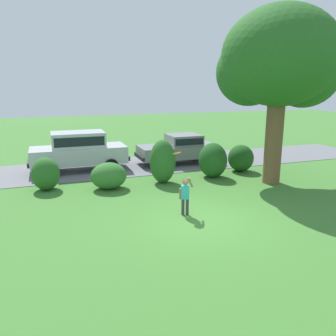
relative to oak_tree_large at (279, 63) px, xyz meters
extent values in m
plane|color=#3D752D|center=(-4.83, -2.94, -4.97)|extent=(80.00, 80.00, 0.00)
cube|color=slate|center=(-4.83, 4.87, -4.96)|extent=(28.00, 4.40, 0.02)
cylinder|color=brown|center=(-0.13, -0.19, -3.06)|extent=(0.73, 0.73, 3.83)
ellipsoid|color=#286023|center=(-0.13, -0.19, 0.26)|extent=(4.66, 4.66, 3.96)
ellipsoid|color=#286023|center=(1.15, -0.19, -0.33)|extent=(2.94, 2.94, 2.94)
ellipsoid|color=#286023|center=(-0.78, 0.92, -0.33)|extent=(2.84, 2.84, 2.84)
ellipsoid|color=#286023|center=(-9.28, 1.98, -4.31)|extent=(1.10, 1.15, 1.32)
ellipsoid|color=#33702B|center=(-6.89, 1.28, -4.43)|extent=(1.44, 1.25, 1.08)
ellipsoid|color=#286023|center=(-4.54, 1.39, -4.03)|extent=(1.11, 1.15, 1.87)
ellipsoid|color=#1E511C|center=(-2.10, 1.49, -4.18)|extent=(1.25, 1.46, 1.58)
ellipsoid|color=#1E511C|center=(-0.30, 2.03, -4.32)|extent=(1.24, 1.26, 1.30)
cube|color=gray|center=(-2.56, 4.64, -4.29)|extent=(4.21, 1.86, 0.64)
cube|color=gray|center=(-2.24, 4.63, -3.69)|extent=(1.69, 1.63, 0.56)
cube|color=black|center=(-2.24, 4.63, -3.69)|extent=(1.55, 1.65, 0.34)
cylinder|color=black|center=(-3.87, 3.70, -4.67)|extent=(0.60, 0.22, 0.60)
cylinder|color=black|center=(-3.86, 5.58, -4.67)|extent=(0.60, 0.22, 0.60)
cylinder|color=black|center=(-1.26, 3.69, -4.67)|extent=(0.60, 0.22, 0.60)
cylinder|color=black|center=(-1.25, 5.57, -4.67)|extent=(0.60, 0.22, 0.60)
cube|color=black|center=(-4.70, 4.65, -4.45)|extent=(0.13, 1.75, 0.20)
cube|color=black|center=(-0.42, 4.62, -4.45)|extent=(0.13, 1.75, 0.20)
cube|color=silver|center=(-7.71, 4.77, -4.17)|extent=(4.50, 1.84, 0.80)
cube|color=silver|center=(-7.71, 4.77, -3.41)|extent=(2.48, 1.62, 0.72)
cube|color=black|center=(-7.71, 4.77, -3.41)|extent=(2.28, 1.64, 0.43)
cylinder|color=black|center=(-9.10, 3.83, -4.63)|extent=(0.68, 0.22, 0.68)
cylinder|color=black|center=(-9.10, 5.71, -4.63)|extent=(0.68, 0.22, 0.68)
cylinder|color=black|center=(-6.31, 3.83, -4.63)|extent=(0.68, 0.22, 0.68)
cylinder|color=black|center=(-6.31, 5.71, -4.63)|extent=(0.68, 0.22, 0.68)
cube|color=black|center=(-10.00, 4.77, -4.37)|extent=(0.12, 1.75, 0.20)
cube|color=black|center=(-5.42, 4.77, -4.37)|extent=(0.12, 1.75, 0.20)
cylinder|color=#383842|center=(-5.15, -2.43, -4.69)|extent=(0.10, 0.10, 0.55)
cylinder|color=#383842|center=(-5.02, -2.48, -4.69)|extent=(0.10, 0.10, 0.55)
cube|color=#33B2B2|center=(-5.09, -2.45, -4.20)|extent=(0.30, 0.25, 0.44)
sphere|color=#A37556|center=(-5.09, -2.45, -3.86)|extent=(0.20, 0.20, 0.20)
cylinder|color=#A37556|center=(-4.92, -2.47, -3.88)|extent=(0.26, 0.20, 0.39)
cylinder|color=#A37556|center=(-5.24, -2.39, -4.25)|extent=(0.07, 0.07, 0.36)
cylinder|color=orange|center=(-5.20, -1.97, -3.01)|extent=(0.29, 0.27, 0.15)
cylinder|color=#337FDB|center=(-5.20, -1.97, -3.01)|extent=(0.16, 0.15, 0.09)
camera|label=1|loc=(-9.11, -12.02, -0.89)|focal=36.36mm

